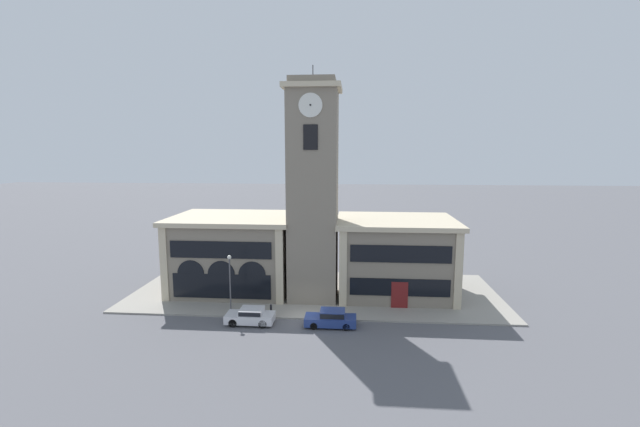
# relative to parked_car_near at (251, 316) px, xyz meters

# --- Properties ---
(ground_plane) EXTENTS (300.00, 300.00, 0.00)m
(ground_plane) POSITION_rel_parked_car_near_xyz_m (4.65, 1.17, -0.71)
(ground_plane) COLOR #56565B
(sidewalk_kerb) EXTENTS (36.62, 14.31, 0.15)m
(sidewalk_kerb) POSITION_rel_parked_car_near_xyz_m (4.65, 8.32, -0.64)
(sidewalk_kerb) COLOR gray
(sidewalk_kerb) RESTS_ON ground_plane
(clock_tower) EXTENTS (5.27, 5.27, 22.08)m
(clock_tower) POSITION_rel_parked_car_near_xyz_m (4.65, 6.66, 9.77)
(clock_tower) COLOR gray
(clock_tower) RESTS_ON ground_plane
(town_hall_left_wing) EXTENTS (12.42, 9.80, 7.75)m
(town_hall_left_wing) POSITION_rel_parked_car_near_xyz_m (-3.80, 8.89, 3.19)
(town_hall_left_wing) COLOR gray
(town_hall_left_wing) RESTS_ON ground_plane
(town_hall_right_wing) EXTENTS (11.74, 9.80, 7.64)m
(town_hall_right_wing) POSITION_rel_parked_car_near_xyz_m (12.75, 8.90, 3.14)
(town_hall_right_wing) COLOR gray
(town_hall_right_wing) RESTS_ON ground_plane
(parked_car_near) EXTENTS (4.01, 1.84, 1.35)m
(parked_car_near) POSITION_rel_parked_car_near_xyz_m (0.00, 0.00, 0.00)
(parked_car_near) COLOR silver
(parked_car_near) RESTS_ON ground_plane
(parked_car_mid) EXTENTS (4.24, 1.73, 1.40)m
(parked_car_mid) POSITION_rel_parked_car_near_xyz_m (6.75, -0.00, 0.01)
(parked_car_mid) COLOR navy
(parked_car_mid) RESTS_ON ground_plane
(street_lamp) EXTENTS (0.36, 0.36, 5.29)m
(street_lamp) POSITION_rel_parked_car_near_xyz_m (-2.17, 1.66, 2.95)
(street_lamp) COLOR #4C4C51
(street_lamp) RESTS_ON sidewalk_kerb
(bollard) EXTENTS (0.18, 0.18, 1.06)m
(bollard) POSITION_rel_parked_car_near_xyz_m (1.45, 1.43, -0.04)
(bollard) COLOR black
(bollard) RESTS_ON sidewalk_kerb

